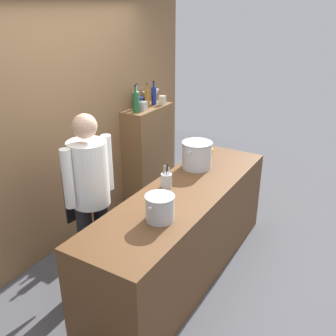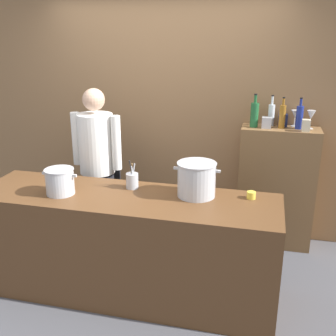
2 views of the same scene
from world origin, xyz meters
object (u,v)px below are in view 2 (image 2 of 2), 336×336
at_px(spice_tin_cream, 306,126).
at_px(wine_glass_tall, 295,114).
at_px(chef, 97,160).
at_px(wine_bottle_cobalt, 299,117).
at_px(wine_bottle_green, 254,114).
at_px(wine_glass_short, 311,115).
at_px(spice_tin_silver, 267,122).
at_px(stockpot_large, 197,179).
at_px(spice_tin_navy, 283,120).
at_px(stockpot_small, 60,181).
at_px(butter_jar, 251,195).
at_px(wine_bottle_clear, 271,114).
at_px(wine_bottle_amber, 282,116).
at_px(utensil_crock, 132,180).

bearing_deg(spice_tin_cream, wine_glass_tall, 115.33).
distance_m(chef, wine_bottle_cobalt, 2.00).
bearing_deg(wine_bottle_green, wine_glass_short, 5.30).
xyz_separation_m(spice_tin_cream, spice_tin_silver, (-0.36, 0.06, -0.00)).
xyz_separation_m(stockpot_large, spice_tin_navy, (0.66, 1.14, 0.28)).
height_order(stockpot_small, spice_tin_navy, spice_tin_navy).
bearing_deg(spice_tin_navy, spice_tin_silver, -141.67).
relative_size(butter_jar, wine_bottle_clear, 0.23).
bearing_deg(wine_glass_short, stockpot_small, -146.96).
bearing_deg(wine_bottle_amber, chef, -162.83).
bearing_deg(spice_tin_navy, wine_glass_tall, 6.10).
bearing_deg(spice_tin_cream, wine_bottle_amber, 157.73).
height_order(butter_jar, spice_tin_navy, spice_tin_navy).
bearing_deg(wine_bottle_cobalt, wine_glass_tall, 108.29).
bearing_deg(utensil_crock, wine_bottle_amber, 39.82).
relative_size(wine_bottle_clear, wine_glass_short, 1.70).
bearing_deg(wine_glass_short, wine_bottle_green, -174.70).
bearing_deg(wine_bottle_clear, wine_glass_short, -7.79).
height_order(wine_bottle_cobalt, spice_tin_cream, wine_bottle_cobalt).
height_order(utensil_crock, spice_tin_cream, spice_tin_cream).
relative_size(wine_bottle_clear, spice_tin_navy, 2.56).
height_order(wine_glass_tall, spice_tin_cream, wine_glass_tall).
distance_m(wine_bottle_amber, wine_bottle_green, 0.27).
bearing_deg(stockpot_large, spice_tin_cream, 47.48).
relative_size(stockpot_small, spice_tin_navy, 2.52).
relative_size(spice_tin_navy, spice_tin_cream, 1.04).
relative_size(wine_bottle_cobalt, spice_tin_cream, 2.66).
distance_m(stockpot_large, spice_tin_silver, 1.17).
xyz_separation_m(wine_bottle_cobalt, wine_glass_short, (0.11, 0.03, 0.01)).
distance_m(stockpot_small, wine_bottle_clear, 2.15).
bearing_deg(stockpot_large, utensil_crock, 176.40).
distance_m(wine_bottle_amber, spice_tin_navy, 0.11).
bearing_deg(spice_tin_cream, wine_bottle_cobalt, 122.26).
distance_m(wine_bottle_cobalt, wine_bottle_clear, 0.28).
relative_size(chef, spice_tin_navy, 13.89).
bearing_deg(wine_bottle_green, wine_bottle_cobalt, 2.03).
distance_m(utensil_crock, spice_tin_navy, 1.68).
xyz_separation_m(stockpot_large, wine_bottle_clear, (0.55, 1.13, 0.33)).
height_order(stockpot_large, wine_bottle_clear, wine_bottle_clear).
bearing_deg(wine_glass_short, wine_bottle_amber, -171.87).
xyz_separation_m(stockpot_small, wine_bottle_green, (1.47, 1.25, 0.38)).
xyz_separation_m(utensil_crock, spice_tin_silver, (1.06, 0.98, 0.34)).
distance_m(wine_glass_tall, spice_tin_silver, 0.31).
bearing_deg(stockpot_small, utensil_crock, 26.06).
height_order(wine_glass_short, spice_tin_navy, wine_glass_short).
distance_m(wine_bottle_amber, wine_glass_short, 0.27).
xyz_separation_m(stockpot_small, wine_glass_short, (2.00, 1.30, 0.38)).
relative_size(wine_bottle_cobalt, spice_tin_navy, 2.55).
distance_m(wine_bottle_green, wine_bottle_clear, 0.19).
relative_size(chef, wine_bottle_clear, 5.42).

